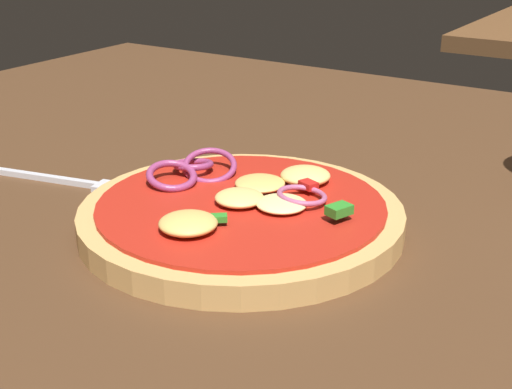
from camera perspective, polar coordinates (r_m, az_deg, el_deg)
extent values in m
cube|color=#4C301C|center=(0.55, 4.00, -3.81)|extent=(1.25, 0.99, 0.03)
cylinder|color=tan|center=(0.53, -1.17, -1.82)|extent=(0.24, 0.24, 0.02)
cylinder|color=red|center=(0.52, -1.18, -0.80)|extent=(0.21, 0.21, 0.00)
ellipsoid|color=#E5BC60|center=(0.55, 0.23, 0.85)|extent=(0.04, 0.04, 0.01)
ellipsoid|color=#EFCC72|center=(0.56, 3.92, 1.52)|extent=(0.04, 0.04, 0.01)
ellipsoid|color=#EFCC72|center=(0.52, -1.32, -0.25)|extent=(0.04, 0.04, 0.01)
ellipsoid|color=#F4DB8E|center=(0.51, 2.03, -0.73)|extent=(0.04, 0.04, 0.01)
ellipsoid|color=#E5BC60|center=(0.48, -5.37, -2.26)|extent=(0.04, 0.04, 0.01)
ellipsoid|color=#E5BC60|center=(0.52, -1.38, -0.33)|extent=(0.03, 0.03, 0.01)
torus|color=#B25984|center=(0.52, 3.71, -0.08)|extent=(0.05, 0.05, 0.01)
torus|color=#93386B|center=(0.58, -5.00, 2.36)|extent=(0.05, 0.05, 0.01)
torus|color=#93386B|center=(0.58, -3.67, 2.27)|extent=(0.06, 0.06, 0.02)
torus|color=#93386B|center=(0.56, -6.67, 1.48)|extent=(0.05, 0.05, 0.02)
cube|color=#2D8C28|center=(0.49, 6.57, -1.21)|extent=(0.02, 0.02, 0.01)
cube|color=red|center=(0.54, 4.15, 0.77)|extent=(0.02, 0.01, 0.01)
cube|color=#2D8C28|center=(0.49, -2.93, -1.86)|extent=(0.01, 0.01, 0.00)
cube|color=silver|center=(0.65, -17.01, 1.38)|extent=(0.12, 0.03, 0.01)
cube|color=silver|center=(0.62, -11.71, 0.59)|extent=(0.02, 0.02, 0.01)
cube|color=silver|center=(0.59, -9.73, -0.04)|extent=(0.04, 0.01, 0.00)
cube|color=silver|center=(0.60, -9.47, 0.15)|extent=(0.04, 0.01, 0.00)
cube|color=silver|center=(0.60, -9.20, 0.33)|extent=(0.04, 0.01, 0.00)
cube|color=silver|center=(0.61, -8.95, 0.51)|extent=(0.04, 0.01, 0.00)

